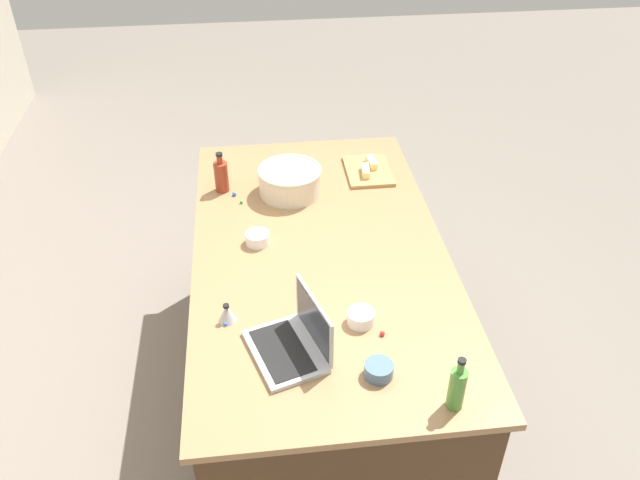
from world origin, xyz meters
TOP-DOWN VIEW (x-y plane):
  - ground_plane at (0.00, 0.00)m, footprint 12.00×12.00m
  - island_counter at (0.00, 0.00)m, footprint 1.99×1.09m
  - laptop at (-0.58, 0.16)m, footprint 0.36×0.31m
  - mixing_bowl_large at (0.47, 0.09)m, footprint 0.31×0.31m
  - bottle_olive at (-0.89, -0.34)m, footprint 0.06×0.06m
  - bottle_soy at (0.54, 0.42)m, footprint 0.07×0.07m
  - cutting_board at (0.62, -0.32)m, footprint 0.31×0.23m
  - butter_stick_left at (0.66, -0.35)m, footprint 0.11×0.05m
  - butter_stick_right at (0.58, -0.30)m, footprint 0.11×0.05m
  - ramekin_small at (-0.47, -0.10)m, footprint 0.10×0.10m
  - ramekin_medium at (-0.73, -0.12)m, footprint 0.10×0.10m
  - ramekin_wide at (0.08, 0.27)m, footprint 0.11×0.11m
  - kitchen_timer at (-0.40, 0.40)m, footprint 0.07×0.07m
  - candy_0 at (-0.43, 0.41)m, footprint 0.01×0.01m
  - candy_1 at (-0.45, 0.03)m, footprint 0.01×0.01m
  - candy_2 at (0.48, 0.36)m, footprint 0.02×0.02m
  - candy_3 at (0.41, 0.33)m, footprint 0.01×0.01m
  - candy_4 at (-0.84, -0.38)m, footprint 0.01×0.01m
  - candy_5 at (-0.70, 0.11)m, footprint 0.02×0.02m
  - candy_6 at (-0.55, -0.17)m, footprint 0.02×0.02m

SIDE VIEW (x-z plane):
  - ground_plane at x=0.00m, z-range 0.00..0.00m
  - island_counter at x=0.00m, z-range 0.00..0.90m
  - candy_1 at x=-0.45m, z-range 0.90..0.91m
  - candy_4 at x=-0.84m, z-range 0.90..0.91m
  - candy_0 at x=-0.43m, z-range 0.90..0.91m
  - candy_3 at x=0.41m, z-range 0.90..0.91m
  - cutting_board at x=0.62m, z-range 0.90..0.92m
  - candy_6 at x=-0.55m, z-range 0.90..0.92m
  - candy_2 at x=0.48m, z-range 0.90..0.92m
  - candy_5 at x=-0.70m, z-range 0.90..0.92m
  - ramekin_medium at x=-0.73m, z-range 0.90..0.95m
  - ramekin_small at x=-0.47m, z-range 0.90..0.95m
  - ramekin_wide at x=0.08m, z-range 0.90..0.95m
  - kitchen_timer at x=-0.40m, z-range 0.90..0.97m
  - butter_stick_left at x=0.66m, z-range 0.92..0.95m
  - butter_stick_right at x=0.58m, z-range 0.92..0.95m
  - laptop at x=-0.58m, z-range 0.84..1.06m
  - mixing_bowl_large at x=0.47m, z-range 0.90..1.04m
  - bottle_soy at x=0.54m, z-range 0.88..1.09m
  - bottle_olive at x=-0.89m, z-range 0.88..1.09m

